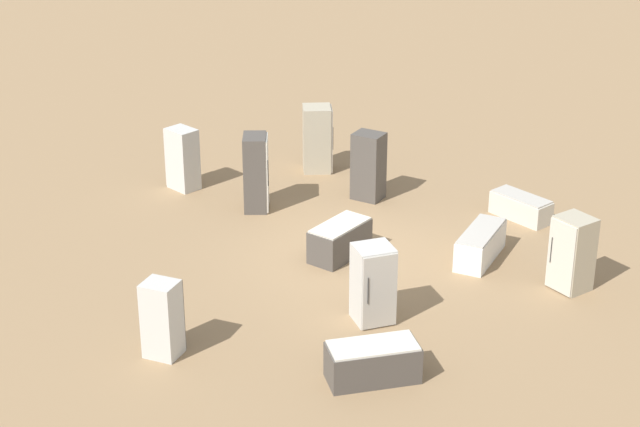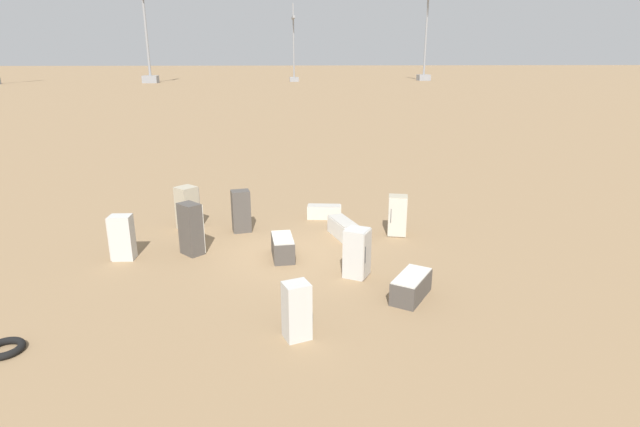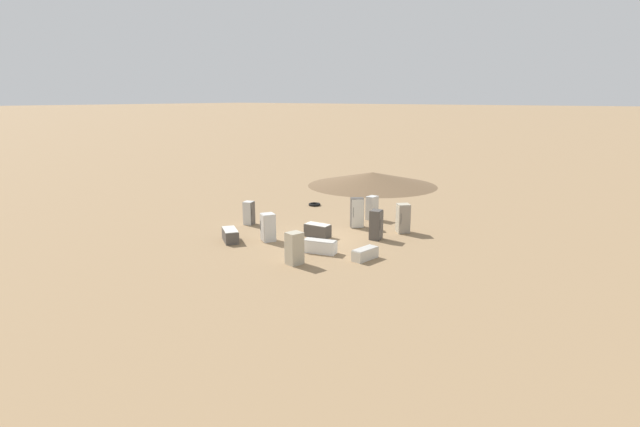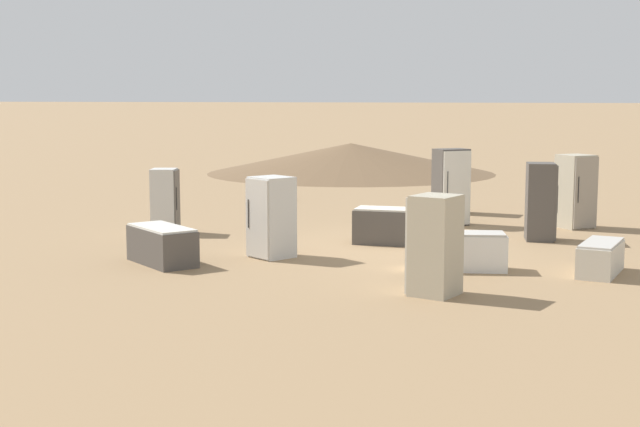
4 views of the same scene
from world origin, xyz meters
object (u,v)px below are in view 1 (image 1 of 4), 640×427
discarded_fridge_1 (317,139)px  discarded_fridge_4 (182,159)px  discarded_fridge_10 (256,173)px  discarded_fridge_5 (373,284)px  discarded_fridge_6 (521,207)px  discarded_fridge_8 (480,245)px  discarded_fridge_0 (369,166)px  discarded_fridge_9 (340,240)px  discarded_fridge_7 (373,362)px  discarded_fridge_3 (162,319)px  discarded_fridge_2 (572,253)px

discarded_fridge_1 → discarded_fridge_4: bearing=-73.3°
discarded_fridge_10 → discarded_fridge_5: bearing=24.2°
discarded_fridge_6 → discarded_fridge_8: (-2.54, -0.47, 0.06)m
discarded_fridge_4 → discarded_fridge_6: size_ratio=1.02×
discarded_fridge_0 → discarded_fridge_9: discarded_fridge_0 is taller
discarded_fridge_0 → discarded_fridge_7: 8.49m
discarded_fridge_0 → discarded_fridge_1: discarded_fridge_1 is taller
discarded_fridge_0 → discarded_fridge_3: bearing=-89.0°
discarded_fridge_0 → discarded_fridge_6: 3.91m
discarded_fridge_3 → discarded_fridge_4: 8.28m
discarded_fridge_8 → discarded_fridge_9: (-1.93, 2.47, 0.04)m
discarded_fridge_8 → discarded_fridge_4: bearing=-4.5°
discarded_fridge_5 → discarded_fridge_10: discarded_fridge_10 is taller
discarded_fridge_4 → discarded_fridge_5: 8.34m
discarded_fridge_0 → discarded_fridge_9: bearing=-73.3°
discarded_fridge_5 → discarded_fridge_10: bearing=-84.0°
discarded_fridge_7 → discarded_fridge_1: bearing=-8.3°
discarded_fridge_8 → discarded_fridge_10: 5.90m
discarded_fridge_8 → discarded_fridge_10: discarded_fridge_10 is taller
discarded_fridge_3 → discarded_fridge_10: discarded_fridge_10 is taller
discarded_fridge_6 → discarded_fridge_9: bearing=-15.7°
discarded_fridge_1 → discarded_fridge_2: bearing=34.6°
discarded_fridge_0 → discarded_fridge_2: discarded_fridge_0 is taller
discarded_fridge_1 → discarded_fridge_8: size_ratio=0.94×
discarded_fridge_3 → discarded_fridge_6: discarded_fridge_3 is taller
discarded_fridge_0 → discarded_fridge_7: (-6.61, -5.31, -0.51)m
discarded_fridge_2 → discarded_fridge_4: 10.44m
discarded_fridge_3 → discarded_fridge_10: 7.04m
discarded_fridge_6 → discarded_fridge_7: (-8.01, -1.71, 0.07)m
discarded_fridge_1 → discarded_fridge_5: bearing=4.4°
discarded_fridge_2 → discarded_fridge_5: 4.44m
discarded_fridge_10 → discarded_fridge_7: bearing=17.1°
discarded_fridge_1 → discarded_fridge_9: (-3.69, -3.84, -0.51)m
discarded_fridge_1 → discarded_fridge_3: 9.95m
discarded_fridge_6 → discarded_fridge_8: discarded_fridge_8 is taller
discarded_fridge_6 → discarded_fridge_9: size_ratio=1.02×
discarded_fridge_0 → discarded_fridge_7: size_ratio=0.97×
discarded_fridge_9 → discarded_fridge_0: bearing=-65.9°
discarded_fridge_2 → discarded_fridge_3: bearing=72.9°
discarded_fridge_2 → discarded_fridge_4: size_ratio=1.01×
discarded_fridge_3 → discarded_fridge_9: bearing=73.7°
discarded_fridge_2 → discarded_fridge_8: (-0.04, 2.21, -0.46)m
discarded_fridge_7 → discarded_fridge_9: (3.54, 3.71, 0.03)m
discarded_fridge_0 → discarded_fridge_2: 6.38m
discarded_fridge_7 → discarded_fridge_9: size_ratio=1.14×
discarded_fridge_1 → discarded_fridge_2: 8.69m
discarded_fridge_3 → discarded_fridge_7: (1.87, -3.53, -0.40)m
discarded_fridge_8 → discarded_fridge_9: bearing=23.3°
discarded_fridge_5 → discarded_fridge_7: 2.23m
discarded_fridge_1 → discarded_fridge_5: (-5.51, -6.21, -0.09)m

